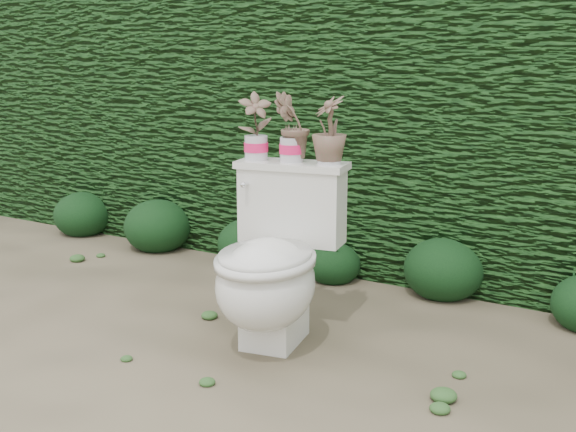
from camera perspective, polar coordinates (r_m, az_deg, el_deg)
The scene contains 11 objects.
ground at distance 3.09m, azimuth 0.61°, elevation -11.13°, with size 60.00×60.00×0.00m, color #7D7156.
hedge at distance 4.31m, azimuth 11.56°, elevation 6.55°, with size 8.00×1.00×1.60m, color #23541C.
toilet at distance 3.11m, azimuth -1.21°, elevation -4.01°, with size 0.57×0.75×0.78m.
potted_plant_left at distance 3.28m, azimuth -2.55°, elevation 6.99°, with size 0.15×0.10×0.29m, color #1F662A.
potted_plant_center at distance 3.22m, azimuth 0.28°, elevation 6.91°, with size 0.16×0.13×0.29m, color #1F662A.
potted_plant_right at distance 3.16m, azimuth 3.30°, elevation 6.66°, with size 0.16×0.16×0.28m, color #1F662A.
liriope_clump_0 at distance 5.26m, azimuth -15.93°, elevation 0.40°, with size 0.40×0.40×0.32m, color #133814.
liriope_clump_1 at distance 4.75m, azimuth -10.26°, elevation -0.47°, with size 0.44×0.44×0.35m, color #133814.
liriope_clump_2 at distance 4.36m, azimuth -3.11°, elevation -1.81°, with size 0.38×0.38×0.30m, color #133814.
liriope_clump_3 at distance 4.05m, azimuth 3.63°, elevation -3.42°, with size 0.30×0.30×0.24m, color #133814.
liriope_clump_4 at distance 3.87m, azimuth 12.23°, elevation -3.73°, with size 0.42×0.42×0.34m, color #133814.
Camera 1 is at (1.43, -2.43, 1.27)m, focal length 45.00 mm.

